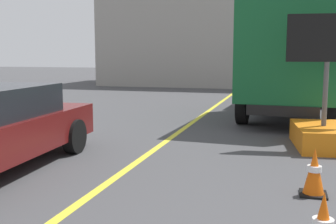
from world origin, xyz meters
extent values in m
cube|color=orange|center=(3.27, 12.18, 0.23)|extent=(1.31, 1.92, 0.45)
cylinder|color=#4C4C4C|center=(3.27, 12.18, 1.10)|extent=(0.10, 0.10, 1.30)
cube|color=black|center=(3.27, 12.18, 2.23)|extent=(1.60, 0.28, 0.95)
sphere|color=yellow|center=(3.21, 12.22, 2.23)|extent=(0.09, 0.09, 0.09)
sphere|color=yellow|center=(2.92, 12.18, 2.23)|extent=(0.09, 0.09, 0.09)
sphere|color=yellow|center=(2.75, 12.16, 2.41)|extent=(0.09, 0.09, 0.09)
sphere|color=yellow|center=(2.75, 12.16, 2.04)|extent=(0.09, 0.09, 0.09)
cube|color=black|center=(2.64, 16.71, 0.57)|extent=(2.08, 7.03, 0.25)
cube|color=silver|center=(2.78, 19.21, 1.65)|extent=(2.50, 2.08, 1.90)
cube|color=#14592D|center=(2.57, 15.65, 2.10)|extent=(2.66, 4.85, 2.81)
cylinder|color=black|center=(1.63, 19.14, 0.45)|extent=(0.33, 0.91, 0.90)
cylinder|color=black|center=(3.92, 19.00, 0.45)|extent=(0.33, 0.91, 0.90)
cylinder|color=black|center=(1.37, 14.70, 0.45)|extent=(0.33, 0.91, 0.90)
cylinder|color=black|center=(3.66, 14.57, 0.45)|extent=(0.33, 0.91, 0.90)
cylinder|color=black|center=(-1.40, 10.32, 0.33)|extent=(0.25, 0.67, 0.66)
cube|color=#0F6033|center=(3.84, 23.33, 4.15)|extent=(2.60, 0.10, 1.30)
cube|color=white|center=(3.84, 23.36, 4.15)|extent=(1.82, 0.04, 0.18)
cube|color=gray|center=(-0.41, 30.17, 3.48)|extent=(16.52, 7.61, 6.95)
cylinder|color=white|center=(2.87, 7.06, 0.39)|extent=(0.19, 0.19, 0.08)
cube|color=black|center=(2.91, 9.01, 0.01)|extent=(0.36, 0.36, 0.03)
cone|color=#EA5B0C|center=(2.91, 9.01, 0.34)|extent=(0.28, 0.28, 0.62)
cylinder|color=white|center=(2.91, 9.01, 0.37)|extent=(0.19, 0.19, 0.08)
camera|label=1|loc=(2.50, 3.24, 1.89)|focal=44.40mm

